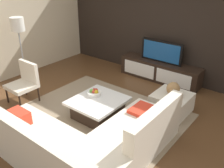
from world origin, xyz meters
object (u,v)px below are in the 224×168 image
at_px(media_console, 160,71).
at_px(coffee_table, 98,108).
at_px(sectional_couch, 85,142).
at_px(fruit_bowl, 94,93).
at_px(television, 161,52).
at_px(accent_chair_near, 25,80).
at_px(decorative_ball, 173,89).
at_px(floor_lamp, 18,29).
at_px(ottoman, 171,103).

bearing_deg(media_console, coffee_table, -92.49).
height_order(sectional_couch, fruit_bowl, sectional_couch).
height_order(media_console, sectional_couch, sectional_couch).
distance_m(television, accent_chair_near, 3.30).
xyz_separation_m(television, accent_chair_near, (-1.77, -2.77, -0.29)).
xyz_separation_m(television, coffee_table, (-0.10, -2.30, -0.57)).
height_order(accent_chair_near, fruit_bowl, accent_chair_near).
bearing_deg(decorative_ball, television, 127.34).
relative_size(floor_lamp, fruit_bowl, 5.87).
relative_size(sectional_couch, fruit_bowl, 8.45).
xyz_separation_m(television, sectional_couch, (0.50, -3.29, -0.49)).
relative_size(television, sectional_couch, 0.47).
bearing_deg(media_console, ottoman, -52.65).
distance_m(television, ottoman, 1.67).
relative_size(accent_chair_near, fruit_bowl, 3.11).
xyz_separation_m(fruit_bowl, decorative_ball, (1.23, 0.95, 0.10)).
bearing_deg(sectional_couch, ottoman, 77.71).
relative_size(ottoman, decorative_ball, 2.67).
bearing_deg(coffee_table, sectional_couch, -58.69).
height_order(media_console, television, television).
distance_m(fruit_bowl, decorative_ball, 1.56).
xyz_separation_m(coffee_table, decorative_ball, (1.05, 1.05, 0.33)).
xyz_separation_m(floor_lamp, fruit_bowl, (2.30, 0.06, -0.95)).
xyz_separation_m(sectional_couch, decorative_ball, (0.45, 2.04, 0.24)).
xyz_separation_m(floor_lamp, ottoman, (3.53, 1.01, -1.18)).
bearing_deg(coffee_table, floor_lamp, 178.94).
relative_size(accent_chair_near, decorative_ball, 3.31).
distance_m(sectional_couch, ottoman, 2.09).
height_order(accent_chair_near, ottoman, accent_chair_near).
bearing_deg(sectional_couch, fruit_bowl, 125.62).
bearing_deg(television, ottoman, -52.66).
xyz_separation_m(sectional_couch, ottoman, (0.45, 2.04, -0.09)).
bearing_deg(ottoman, decorative_ball, 0.00).
relative_size(sectional_couch, floor_lamp, 1.44).
bearing_deg(floor_lamp, coffee_table, -1.06).
bearing_deg(fruit_bowl, accent_chair_near, -158.83).
distance_m(television, floor_lamp, 3.47).
bearing_deg(accent_chair_near, coffee_table, 24.80).
bearing_deg(floor_lamp, television, 41.14).
bearing_deg(television, decorative_ball, -52.66).
height_order(television, decorative_ball, television).
height_order(media_console, floor_lamp, floor_lamp).
distance_m(sectional_couch, floor_lamp, 3.43).
relative_size(media_console, decorative_ball, 8.07).
relative_size(media_console, fruit_bowl, 7.56).
height_order(media_console, accent_chair_near, accent_chair_near).
bearing_deg(coffee_table, media_console, 87.51).
xyz_separation_m(accent_chair_near, ottoman, (2.72, 1.53, -0.29)).
distance_m(coffee_table, ottoman, 1.49).
relative_size(sectional_couch, coffee_table, 2.36).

